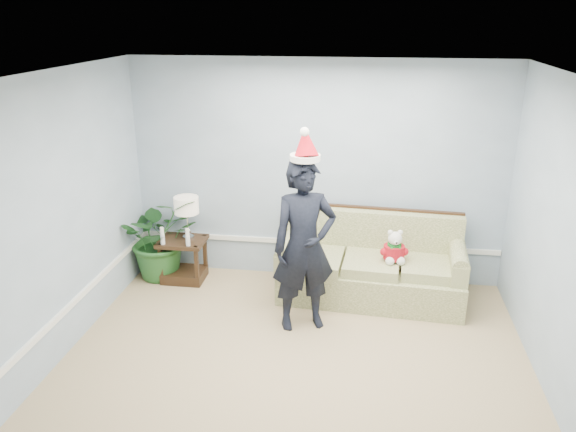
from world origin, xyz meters
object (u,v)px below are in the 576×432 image
(teddy_bear, at_px, (394,250))
(table_lamp, at_px, (186,207))
(man, at_px, (304,246))
(side_table, at_px, (184,264))
(houseplant, at_px, (161,237))
(sofa, at_px, (371,268))

(teddy_bear, bearing_deg, table_lamp, 164.36)
(table_lamp, distance_m, man, 1.80)
(man, distance_m, teddy_bear, 1.17)
(man, xyz_separation_m, teddy_bear, (0.95, 0.64, -0.26))
(teddy_bear, bearing_deg, side_table, 165.97)
(table_lamp, relative_size, man, 0.29)
(table_lamp, distance_m, houseplant, 0.55)
(table_lamp, relative_size, teddy_bear, 1.38)
(man, bearing_deg, teddy_bear, 12.55)
(man, height_order, teddy_bear, man)
(sofa, bearing_deg, houseplant, -179.20)
(man, bearing_deg, table_lamp, 127.74)
(teddy_bear, bearing_deg, man, -155.11)
(teddy_bear, bearing_deg, sofa, 138.69)
(sofa, xyz_separation_m, houseplant, (-2.61, 0.13, 0.19))
(man, bearing_deg, sofa, 26.81)
(side_table, distance_m, teddy_bear, 2.60)
(table_lamp, height_order, houseplant, same)
(side_table, bearing_deg, sofa, -1.62)
(houseplant, height_order, man, man)
(side_table, distance_m, table_lamp, 0.74)
(houseplant, relative_size, teddy_bear, 2.79)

